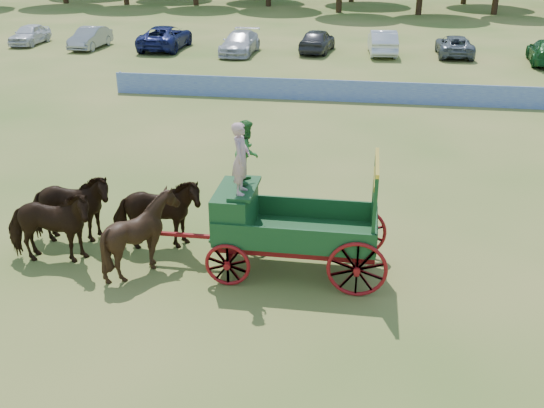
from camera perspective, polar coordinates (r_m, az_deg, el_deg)
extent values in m
plane|color=#9D8547|center=(13.89, 12.85, -10.01)|extent=(160.00, 160.00, 0.00)
imported|color=black|center=(15.99, -20.23, -2.05)|extent=(2.46, 1.35, 1.98)
imported|color=black|center=(16.86, -18.52, -0.42)|extent=(2.50, 1.48, 1.98)
imported|color=black|center=(15.01, -12.14, -2.76)|extent=(2.11, 1.95, 1.99)
imported|color=black|center=(15.93, -10.80, -1.00)|extent=(2.53, 1.59, 1.98)
cube|color=maroon|center=(15.07, -3.42, -3.80)|extent=(0.12, 2.00, 0.12)
cube|color=maroon|center=(14.78, 8.07, -4.61)|extent=(0.12, 2.00, 0.12)
cube|color=maroon|center=(14.31, 2.02, -4.84)|extent=(3.80, 0.10, 0.12)
cube|color=maroon|center=(15.27, 2.52, -2.85)|extent=(3.80, 0.10, 0.12)
cube|color=maroon|center=(15.20, -6.75, -3.03)|extent=(2.80, 0.09, 0.09)
cube|color=#17471E|center=(14.66, 2.30, -2.85)|extent=(3.80, 1.80, 0.10)
cube|color=#17471E|center=(13.75, 1.88, -3.39)|extent=(3.80, 0.06, 0.55)
cube|color=#17471E|center=(15.32, 2.70, -0.36)|extent=(3.80, 0.06, 0.55)
cube|color=#17471E|center=(14.46, 9.74, -2.28)|extent=(0.06, 1.80, 0.55)
cube|color=#17471E|center=(14.64, -3.51, -0.52)|extent=(0.85, 1.70, 1.05)
cube|color=#17471E|center=(14.36, -2.59, 1.48)|extent=(0.55, 1.50, 0.08)
cube|color=#17471E|center=(14.81, -4.92, -1.12)|extent=(0.10, 1.60, 0.65)
cube|color=#17471E|center=(14.90, -4.21, -2.21)|extent=(0.55, 1.60, 0.06)
cube|color=#17471E|center=(13.46, 9.59, -1.29)|extent=(0.08, 0.08, 1.80)
cube|color=#17471E|center=(14.92, 9.60, 1.34)|extent=(0.08, 0.08, 1.80)
cube|color=#17471E|center=(13.95, 9.77, 2.34)|extent=(0.07, 1.75, 0.75)
cube|color=yellow|center=(13.81, 9.88, 3.88)|extent=(0.08, 1.80, 0.09)
cube|color=yellow|center=(13.95, 9.60, 2.35)|extent=(0.02, 1.30, 0.12)
torus|color=maroon|center=(14.28, -4.21, -5.75)|extent=(1.09, 0.09, 1.09)
torus|color=maroon|center=(15.91, -2.70, -2.36)|extent=(1.09, 0.09, 1.09)
torus|color=maroon|center=(13.90, 7.99, -6.13)|extent=(1.39, 0.09, 1.39)
torus|color=maroon|center=(15.57, 8.19, -2.61)|extent=(1.39, 0.09, 1.39)
imported|color=#CA9A9F|center=(13.72, -2.94, 4.31)|extent=(0.40, 0.61, 1.68)
imported|color=#276827|center=(14.39, -2.38, 4.97)|extent=(0.58, 0.74, 1.53)
cube|color=#1F3CAC|center=(30.35, 9.31, 10.36)|extent=(26.00, 0.08, 1.05)
imported|color=silver|center=(49.62, -21.85, 14.60)|extent=(1.90, 4.32, 1.45)
imported|color=gray|center=(46.49, -16.74, 14.75)|extent=(1.63, 4.46, 1.46)
imported|color=navy|center=(45.01, -9.99, 15.20)|extent=(2.75, 5.88, 1.63)
imported|color=silver|center=(42.55, -3.04, 14.91)|extent=(2.20, 5.18, 1.49)
imported|color=#333338|center=(43.24, 4.29, 15.10)|extent=(2.44, 4.88, 1.60)
imported|color=silver|center=(42.98, 10.35, 14.76)|extent=(2.05, 5.07, 1.64)
imported|color=slate|center=(43.57, 16.81, 14.08)|extent=(2.31, 4.89, 1.35)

